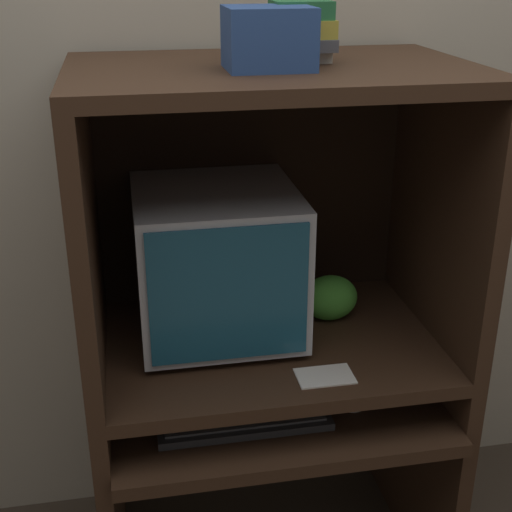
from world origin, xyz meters
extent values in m
cube|color=#B2A893|center=(0.00, 0.68, 1.30)|extent=(6.00, 0.06, 2.60)
cube|color=#382316|center=(-0.45, 0.31, 0.30)|extent=(0.04, 0.62, 0.60)
cube|color=#382316|center=(0.45, 0.31, 0.30)|extent=(0.04, 0.62, 0.60)
cube|color=#382316|center=(0.00, 0.16, 0.58)|extent=(0.86, 0.40, 0.04)
cube|color=#382316|center=(-0.45, 0.31, 0.67)|extent=(0.04, 0.62, 0.15)
cube|color=#382316|center=(0.45, 0.31, 0.67)|extent=(0.04, 0.62, 0.15)
cube|color=#382316|center=(0.00, 0.31, 0.73)|extent=(0.86, 0.62, 0.04)
cube|color=#382316|center=(-0.45, 0.31, 1.10)|extent=(0.04, 0.62, 0.71)
cube|color=#382316|center=(0.45, 0.31, 1.10)|extent=(0.04, 0.62, 0.71)
cube|color=#382316|center=(0.00, 0.31, 1.44)|extent=(0.86, 0.62, 0.04)
cube|color=black|center=(0.00, 0.61, 1.10)|extent=(0.86, 0.01, 0.71)
cylinder|color=#B2B2B7|center=(-0.13, 0.38, 0.76)|extent=(0.23, 0.23, 0.02)
cube|color=#B2B2B7|center=(-0.13, 0.38, 0.95)|extent=(0.41, 0.42, 0.37)
cube|color=navy|center=(-0.13, 0.17, 0.95)|extent=(0.38, 0.01, 0.34)
cube|color=#2D2D30|center=(-0.10, 0.16, 0.61)|extent=(0.43, 0.16, 0.02)
cube|color=#474749|center=(-0.10, 0.16, 0.62)|extent=(0.40, 0.12, 0.01)
ellipsoid|color=#B7B7B7|center=(0.19, 0.15, 0.61)|extent=(0.06, 0.04, 0.03)
ellipsoid|color=green|center=(0.18, 0.39, 0.81)|extent=(0.15, 0.12, 0.13)
cube|color=beige|center=(0.07, 0.35, 1.47)|extent=(0.14, 0.10, 0.03)
cube|color=#4C4C51|center=(0.08, 0.33, 1.50)|extent=(0.13, 0.11, 0.03)
cube|color=gold|center=(0.07, 0.33, 1.53)|extent=(0.15, 0.10, 0.04)
cube|color=#236638|center=(0.07, 0.34, 1.57)|extent=(0.13, 0.11, 0.04)
cube|color=white|center=(0.09, 0.10, 0.75)|extent=(0.14, 0.09, 0.00)
cube|color=navy|center=(-0.02, 0.25, 1.52)|extent=(0.19, 0.16, 0.13)
camera|label=1|loc=(-0.34, -1.31, 1.69)|focal=50.00mm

